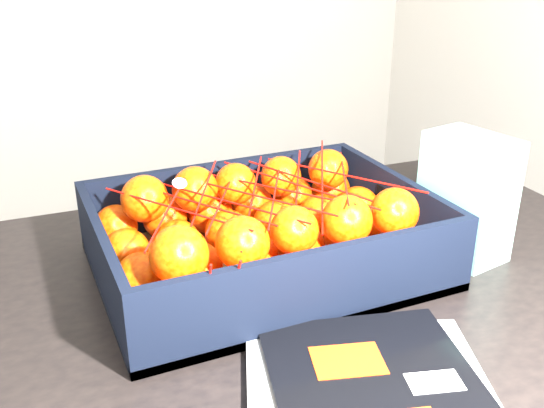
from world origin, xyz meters
name	(u,v)px	position (x,y,z in m)	size (l,w,h in m)	color
table	(265,370)	(0.20, -0.22, 0.65)	(1.23, 0.85, 0.75)	black
magazine_stack	(379,406)	(0.23, -0.44, 0.76)	(0.34, 0.34, 0.02)	silver
produce_crate	(263,248)	(0.24, -0.13, 0.78)	(0.45, 0.34, 0.11)	olive
clementine_heap	(262,231)	(0.24, -0.14, 0.81)	(0.43, 0.32, 0.12)	#FF4405
mesh_net	(261,196)	(0.24, -0.14, 0.86)	(0.38, 0.30, 0.10)	red
retail_carton	(466,197)	(0.53, -0.21, 0.84)	(0.08, 0.12, 0.18)	white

